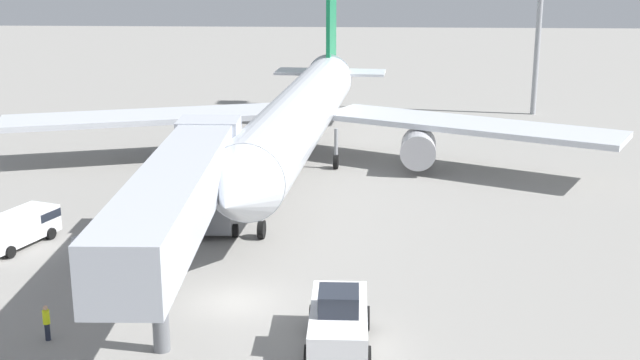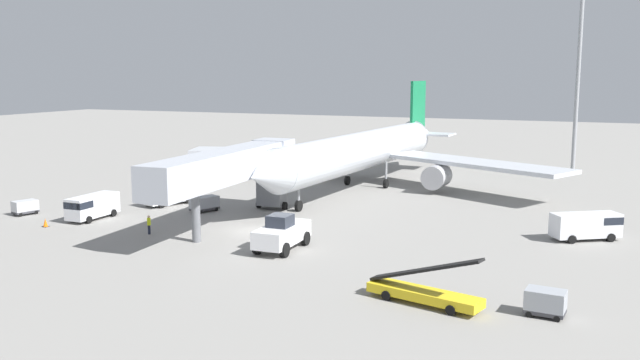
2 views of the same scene
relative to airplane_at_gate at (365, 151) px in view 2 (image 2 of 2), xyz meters
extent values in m
plane|color=gray|center=(-1.62, -25.12, -4.33)|extent=(300.00, 300.00, 0.00)
cylinder|color=silver|center=(-0.13, -1.66, 0.12)|extent=(7.25, 37.07, 4.35)
cone|color=silver|center=(-1.76, -22.19, 0.12)|extent=(4.60, 4.69, 4.26)
cone|color=silver|center=(1.59, 20.09, 0.45)|extent=(4.66, 7.09, 4.13)
cube|color=#147A47|center=(1.46, 18.40, 4.48)|extent=(0.78, 5.34, 6.96)
cube|color=silver|center=(4.02, 17.71, 0.67)|extent=(5.51, 4.28, 0.24)
cube|color=silver|center=(-1.18, 18.12, 0.67)|extent=(5.51, 4.28, 0.24)
cube|color=silver|center=(12.71, 0.61, -0.85)|extent=(22.64, 14.88, 0.44)
cube|color=silver|center=(-12.46, 2.60, -0.85)|extent=(23.20, 11.88, 0.44)
cylinder|color=#A8A8AD|center=(8.76, -0.57, -2.46)|extent=(2.91, 3.64, 2.64)
cylinder|color=#A8A8AD|center=(-8.74, 0.82, -2.46)|extent=(2.91, 3.64, 2.64)
cylinder|color=gray|center=(-1.27, -15.98, -2.48)|extent=(0.28, 0.28, 2.59)
cylinder|color=black|center=(-1.27, -15.98, -3.78)|extent=(0.44, 1.12, 1.10)
cylinder|color=gray|center=(2.54, 0.35, -2.48)|extent=(0.28, 0.28, 2.59)
cylinder|color=black|center=(2.54, 0.35, -3.78)|extent=(0.44, 1.12, 1.10)
cylinder|color=gray|center=(-2.45, 0.74, -2.48)|extent=(0.28, 0.28, 2.59)
cylinder|color=black|center=(-2.45, 0.74, -3.78)|extent=(0.44, 1.12, 1.10)
cube|color=#B2B7C1|center=(-3.90, -26.13, 1.17)|extent=(3.70, 20.52, 2.70)
cube|color=red|center=(-5.42, -26.18, 1.17)|extent=(0.63, 17.16, 0.44)
cube|color=#B2B7C1|center=(-4.27, -15.32, 1.17)|extent=(3.54, 2.92, 2.84)
cube|color=#232833|center=(-4.31, -14.02, 1.42)|extent=(3.31, 0.35, 0.90)
cube|color=slate|center=(-4.25, -15.92, -2.05)|extent=(2.61, 1.89, 3.75)
cylinder|color=black|center=(-5.67, -15.97, -3.93)|extent=(0.33, 0.81, 0.80)
cylinder|color=black|center=(-2.82, -15.87, -3.93)|extent=(0.33, 0.81, 0.80)
cylinder|color=slate|center=(-3.76, -30.21, -2.25)|extent=(0.70, 0.70, 4.15)
cube|color=white|center=(3.63, -29.74, -3.11)|extent=(2.42, 5.90, 1.34)
cube|color=#232833|center=(3.64, -30.04, -1.99)|extent=(1.67, 1.81, 0.90)
cylinder|color=black|center=(4.78, -31.64, -3.78)|extent=(0.41, 1.10, 1.10)
cylinder|color=black|center=(2.53, -31.66, -3.78)|extent=(0.41, 1.10, 1.10)
cylinder|color=black|center=(4.74, -27.82, -3.78)|extent=(0.41, 1.10, 1.10)
cylinder|color=black|center=(2.49, -27.84, -3.78)|extent=(0.41, 1.10, 1.10)
cube|color=yellow|center=(16.79, -37.74, -3.75)|extent=(7.20, 3.30, 0.55)
cube|color=black|center=(16.79, -37.74, -2.24)|extent=(7.05, 2.61, 2.43)
cylinder|color=black|center=(19.02, -37.52, -4.03)|extent=(0.64, 0.36, 0.60)
cylinder|color=black|center=(18.64, -39.00, -4.03)|extent=(0.64, 0.36, 0.60)
cylinder|color=black|center=(14.94, -36.48, -4.03)|extent=(0.64, 0.36, 0.60)
cylinder|color=black|center=(14.56, -37.96, -4.03)|extent=(0.64, 0.36, 0.60)
cube|color=white|center=(-15.05, -17.97, -3.27)|extent=(3.74, 5.76, 1.53)
cube|color=#1E232D|center=(-14.45, -16.25, -2.94)|extent=(2.57, 2.32, 0.49)
cylinder|color=black|center=(-15.44, -16.07, -3.99)|extent=(0.58, 0.77, 0.68)
cylinder|color=black|center=(-13.55, -16.73, -3.99)|extent=(0.58, 0.77, 0.68)
cylinder|color=black|center=(-16.54, -19.21, -3.99)|extent=(0.58, 0.77, 0.68)
cylinder|color=black|center=(-14.65, -19.87, -3.99)|extent=(0.58, 0.77, 0.68)
cube|color=silver|center=(24.98, -17.41, -3.09)|extent=(5.65, 4.59, 1.90)
cube|color=#1E232D|center=(26.55, -16.39, -2.67)|extent=(2.53, 2.58, 0.61)
cylinder|color=black|center=(25.91, -15.72, -3.99)|extent=(0.76, 0.66, 0.68)
cylinder|color=black|center=(26.90, -17.25, -3.99)|extent=(0.76, 0.66, 0.68)
cylinder|color=black|center=(23.05, -17.57, -3.99)|extent=(0.76, 0.66, 0.68)
cylinder|color=black|center=(24.05, -19.10, -3.99)|extent=(0.76, 0.66, 0.68)
cube|color=silver|center=(-17.37, -26.60, -3.07)|extent=(1.91, 5.38, 1.94)
cube|color=#1E232D|center=(-17.38, -28.42, -2.64)|extent=(1.92, 1.73, 0.62)
cylinder|color=black|center=(-16.47, -28.26, -3.99)|extent=(0.34, 0.68, 0.68)
cylinder|color=black|center=(-18.28, -28.26, -3.99)|extent=(0.34, 0.68, 0.68)
cylinder|color=black|center=(-16.46, -24.93, -3.99)|extent=(0.34, 0.68, 0.68)
cylinder|color=black|center=(-18.27, -24.93, -3.99)|extent=(0.34, 0.68, 0.68)
cube|color=#38383D|center=(-24.72, -27.55, -4.04)|extent=(1.87, 2.46, 0.22)
cube|color=silver|center=(-24.72, -27.55, -3.44)|extent=(1.87, 2.46, 0.97)
cylinder|color=black|center=(-24.41, -28.46, -4.15)|extent=(0.22, 0.38, 0.36)
cylinder|color=black|center=(-25.51, -28.10, -4.15)|extent=(0.22, 0.38, 0.36)
cylinder|color=black|center=(-23.94, -27.01, -4.15)|extent=(0.22, 0.38, 0.36)
cylinder|color=black|center=(-25.04, -26.65, -4.15)|extent=(0.22, 0.38, 0.36)
cube|color=#38383D|center=(-9.73, -19.62, -4.04)|extent=(2.30, 3.07, 0.22)
cube|color=#999EA5|center=(-9.73, -19.62, -3.39)|extent=(2.30, 3.07, 1.07)
cylinder|color=black|center=(-9.95, -18.49, -4.15)|extent=(0.25, 0.38, 0.36)
cylinder|color=black|center=(-8.79, -18.96, -4.15)|extent=(0.25, 0.38, 0.36)
cylinder|color=black|center=(-10.68, -20.28, -4.15)|extent=(0.25, 0.38, 0.36)
cylinder|color=black|center=(-9.52, -20.75, -4.15)|extent=(0.25, 0.38, 0.36)
cube|color=#38383D|center=(23.51, -37.06, -4.04)|extent=(2.25, 1.62, 0.22)
cube|color=#999EA5|center=(23.51, -37.06, -3.37)|extent=(2.25, 1.62, 1.11)
cylinder|color=black|center=(22.71, -37.65, -4.15)|extent=(0.37, 0.15, 0.36)
cylinder|color=black|center=(22.83, -36.34, -4.15)|extent=(0.37, 0.15, 0.36)
cylinder|color=black|center=(24.19, -37.79, -4.15)|extent=(0.37, 0.15, 0.36)
cylinder|color=black|center=(24.31, -36.48, -4.15)|extent=(0.37, 0.15, 0.36)
cylinder|color=#1E2333|center=(-8.89, -29.52, -3.94)|extent=(0.23, 0.23, 0.77)
cylinder|color=#D8EA19|center=(-8.89, -29.52, -3.25)|extent=(0.31, 0.31, 0.61)
sphere|color=tan|center=(-8.89, -29.52, -2.82)|extent=(0.21, 0.21, 0.21)
cube|color=black|center=(-19.01, -30.81, -4.31)|extent=(0.48, 0.48, 0.03)
cone|color=orange|center=(-19.01, -30.81, -3.95)|extent=(0.41, 0.41, 0.70)
cylinder|color=#93969B|center=(22.09, 23.60, 11.31)|extent=(0.56, 0.56, 31.27)
camera|label=1|loc=(4.48, -61.35, 11.81)|focal=46.41mm
camera|label=2|loc=(26.06, -75.46, 9.12)|focal=38.27mm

